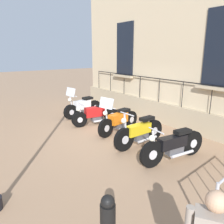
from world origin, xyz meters
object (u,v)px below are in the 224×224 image
Objects in this scene: motorcycle_red at (96,115)px; motorcycle_yellow at (139,132)px; motorcycle_orange at (118,121)px; motorcycle_black at (173,146)px; motorcycle_white at (83,107)px.

motorcycle_yellow is at bearing 89.20° from motorcycle_red.
motorcycle_orange is 1.02× the size of motorcycle_yellow.
motorcycle_orange is 0.94× the size of motorcycle_black.
motorcycle_yellow reaches higher than motorcycle_black.
motorcycle_red is 2.62m from motorcycle_yellow.
motorcycle_red is at bearing -90.80° from motorcycle_yellow.
motorcycle_yellow is at bearing 87.44° from motorcycle_white.
motorcycle_red is 1.02× the size of motorcycle_yellow.
motorcycle_white is at bearing -96.02° from motorcycle_red.
motorcycle_yellow is at bearing 81.50° from motorcycle_orange.
motorcycle_black is at bearing 88.44° from motorcycle_white.
motorcycle_yellow is at bearing -88.48° from motorcycle_black.
motorcycle_black reaches higher than motorcycle_red.
motorcycle_yellow is 1.27m from motorcycle_black.
motorcycle_white reaches higher than motorcycle_red.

